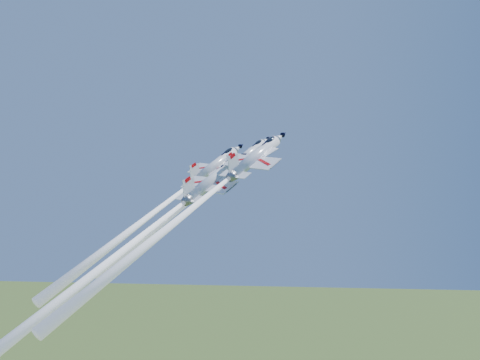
# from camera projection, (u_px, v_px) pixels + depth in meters

# --- Properties ---
(jet_lead) EXTENTS (22.33, 29.97, 31.14)m
(jet_lead) POSITION_uv_depth(u_px,v_px,m) (201.00, 192.00, 98.27)
(jet_lead) COLOR white
(jet_left) EXTENTS (25.17, 33.68, 34.74)m
(jet_left) POSITION_uv_depth(u_px,v_px,m) (162.00, 206.00, 99.74)
(jet_left) COLOR white
(jet_right) EXTENTS (26.90, 36.07, 37.40)m
(jet_right) POSITION_uv_depth(u_px,v_px,m) (193.00, 207.00, 86.24)
(jet_right) COLOR white
(jet_slot) EXTENTS (29.45, 39.65, 41.55)m
(jet_slot) POSITION_uv_depth(u_px,v_px,m) (135.00, 241.00, 85.80)
(jet_slot) COLOR white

